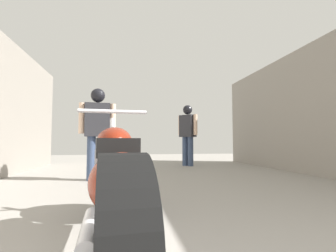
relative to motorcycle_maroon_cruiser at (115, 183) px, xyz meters
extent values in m
plane|color=gray|center=(0.76, 1.95, -0.41)|extent=(18.94, 18.94, 0.00)
cylinder|color=black|center=(-0.06, 0.76, -0.10)|extent=(0.23, 0.64, 0.63)
cylinder|color=silver|center=(-0.06, 0.76, -0.10)|extent=(0.21, 0.25, 0.24)
cylinder|color=black|center=(0.05, -0.67, -0.10)|extent=(0.23, 0.64, 0.63)
cylinder|color=silver|center=(0.05, -0.67, -0.10)|extent=(0.21, 0.25, 0.24)
cube|color=silver|center=(0.00, 0.05, 0.08)|extent=(0.29, 0.65, 0.28)
ellipsoid|color=maroon|center=(-0.02, 0.26, 0.26)|extent=(0.30, 0.53, 0.22)
cube|color=black|center=(0.01, -0.13, 0.23)|extent=(0.25, 0.49, 0.10)
ellipsoid|color=maroon|center=(0.05, -0.62, 0.10)|extent=(0.29, 0.45, 0.24)
cylinder|color=silver|center=(-0.05, 0.72, 0.20)|extent=(0.07, 0.25, 0.57)
cylinder|color=silver|center=(-0.05, 0.68, 0.54)|extent=(0.61, 0.08, 0.04)
cylinder|color=silver|center=(-0.12, -0.26, -0.19)|extent=(0.13, 0.55, 0.09)
cylinder|color=#384766|center=(1.72, 5.16, -0.01)|extent=(0.21, 0.21, 0.80)
cylinder|color=#384766|center=(1.83, 5.00, -0.01)|extent=(0.21, 0.21, 0.80)
cube|color=#2D2D33|center=(1.78, 5.08, 0.70)|extent=(0.45, 0.50, 0.61)
cylinder|color=beige|center=(1.62, 5.31, 0.72)|extent=(0.15, 0.15, 0.56)
cylinder|color=beige|center=(1.94, 4.86, 0.72)|extent=(0.15, 0.15, 0.56)
sphere|color=black|center=(1.78, 5.08, 1.14)|extent=(0.22, 0.22, 0.22)
sphere|color=black|center=(1.78, 5.08, 1.15)|extent=(0.26, 0.26, 0.26)
cylinder|color=#384766|center=(-0.33, 2.87, -0.03)|extent=(0.16, 0.16, 0.76)
cylinder|color=#384766|center=(-0.52, 2.85, -0.03)|extent=(0.16, 0.16, 0.76)
cube|color=#2D2D33|center=(-0.43, 2.86, 0.64)|extent=(0.44, 0.27, 0.58)
cylinder|color=beige|center=(-0.17, 2.89, 0.67)|extent=(0.11, 0.11, 0.54)
cylinder|color=beige|center=(-0.69, 2.84, 0.67)|extent=(0.11, 0.11, 0.54)
sphere|color=black|center=(-0.43, 2.86, 1.06)|extent=(0.21, 0.21, 0.21)
sphere|color=black|center=(-0.43, 2.86, 1.08)|extent=(0.25, 0.25, 0.25)
camera|label=1|loc=(0.06, -1.61, 0.26)|focal=26.38mm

